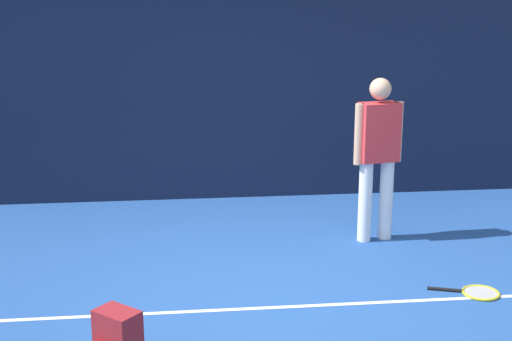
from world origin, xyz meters
name	(u,v)px	position (x,y,z in m)	size (l,w,h in m)	color
ground_plane	(261,294)	(0.00, 0.00, 0.00)	(12.00, 12.00, 0.00)	#234C93
back_fence	(233,94)	(0.00, 3.00, 1.31)	(10.00, 0.10, 2.62)	#141E38
court_line	(265,308)	(0.00, -0.29, 0.00)	(9.00, 0.05, 0.00)	white
tennis_player	(378,150)	(1.35, 1.25, 0.97)	(0.52, 0.29, 1.70)	white
tennis_racket	(477,292)	(1.86, -0.21, 0.01)	(0.64, 0.41, 0.03)	black
tennis_ball_near_player	(386,228)	(1.55, 1.50, 0.03)	(0.07, 0.07, 0.07)	#CCE033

